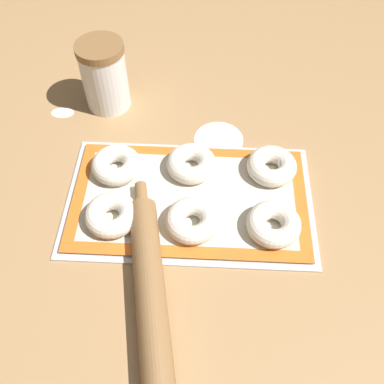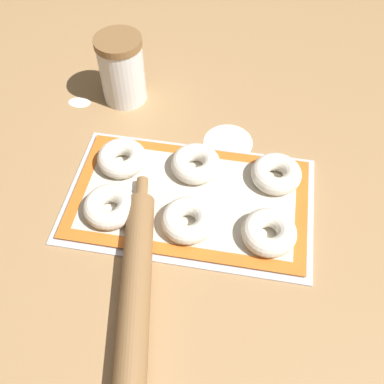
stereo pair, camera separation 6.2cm
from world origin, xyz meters
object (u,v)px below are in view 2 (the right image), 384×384
(rolling_pin, at_px, (135,300))
(flour_canister, at_px, (122,69))
(bagel_back_center, at_px, (196,164))
(bagel_front_right, at_px, (269,232))
(bagel_back_right, at_px, (276,174))
(baking_tray, at_px, (192,200))
(bagel_front_left, at_px, (110,207))
(bagel_front_center, at_px, (188,220))
(bagel_back_left, at_px, (122,158))

(rolling_pin, bearing_deg, flour_canister, 106.87)
(bagel_back_center, distance_m, flour_canister, 0.29)
(bagel_front_right, xyz_separation_m, bagel_back_right, (0.00, 0.14, 0.00))
(baking_tray, xyz_separation_m, flour_canister, (-0.20, 0.27, 0.07))
(bagel_front_left, bearing_deg, bagel_front_center, -1.84)
(bagel_front_left, height_order, rolling_pin, rolling_pin)
(baking_tray, distance_m, flour_canister, 0.34)
(rolling_pin, bearing_deg, bagel_back_right, 55.24)
(bagel_front_left, relative_size, bagel_back_left, 1.00)
(bagel_front_right, distance_m, bagel_back_center, 0.20)
(bagel_back_left, relative_size, flour_canister, 0.63)
(baking_tray, xyz_separation_m, bagel_back_left, (-0.15, 0.06, 0.02))
(bagel_back_left, xyz_separation_m, bagel_back_center, (0.15, 0.01, 0.00))
(flour_canister, bearing_deg, bagel_back_left, -76.34)
(bagel_front_left, bearing_deg, bagel_back_right, 23.82)
(bagel_back_left, distance_m, flour_canister, 0.22)
(bagel_back_right, relative_size, flour_canister, 0.63)
(bagel_front_right, relative_size, flour_canister, 0.63)
(bagel_front_center, relative_size, bagel_front_right, 1.00)
(baking_tray, relative_size, bagel_back_center, 4.80)
(bagel_front_right, relative_size, bagel_back_right, 1.00)
(bagel_front_center, bearing_deg, rolling_pin, -109.40)
(bagel_front_right, bearing_deg, bagel_back_left, 157.66)
(bagel_front_left, distance_m, flour_canister, 0.34)
(bagel_front_left, xyz_separation_m, bagel_back_right, (0.29, 0.13, 0.00))
(bagel_front_center, height_order, bagel_back_left, same)
(bagel_front_right, relative_size, bagel_back_center, 1.00)
(bagel_back_left, xyz_separation_m, flour_canister, (-0.05, 0.21, 0.05))
(baking_tray, relative_size, bagel_front_right, 4.80)
(baking_tray, bearing_deg, bagel_back_center, 92.74)
(baking_tray, xyz_separation_m, bagel_back_center, (-0.00, 0.07, 0.02))
(baking_tray, height_order, bagel_front_center, bagel_front_center)
(bagel_back_center, xyz_separation_m, flour_canister, (-0.20, 0.20, 0.05))
(bagel_front_right, bearing_deg, bagel_back_right, 88.15)
(bagel_front_right, height_order, flour_canister, flour_canister)
(baking_tray, height_order, rolling_pin, rolling_pin)
(baking_tray, relative_size, bagel_front_left, 4.80)
(bagel_front_right, xyz_separation_m, rolling_pin, (-0.20, -0.16, -0.00))
(bagel_front_left, xyz_separation_m, bagel_front_right, (0.29, -0.01, 0.00))
(rolling_pin, bearing_deg, bagel_front_right, 38.61)
(bagel_back_left, xyz_separation_m, bagel_back_right, (0.30, 0.01, 0.00))
(bagel_back_center, bearing_deg, bagel_front_center, -86.94)
(baking_tray, bearing_deg, flour_canister, 127.05)
(bagel_back_center, bearing_deg, rolling_pin, -99.58)
(flour_canister, bearing_deg, bagel_front_left, -79.51)
(baking_tray, xyz_separation_m, bagel_back_right, (0.15, 0.07, 0.02))
(baking_tray, bearing_deg, bagel_back_right, 25.07)
(flour_canister, bearing_deg, rolling_pin, -73.13)
(bagel_back_center, height_order, flour_canister, flour_canister)
(bagel_front_left, bearing_deg, bagel_front_right, -1.08)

